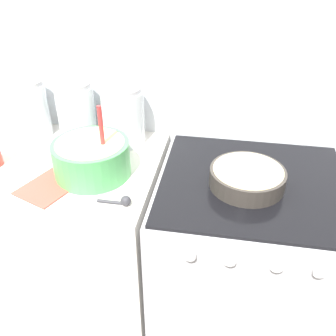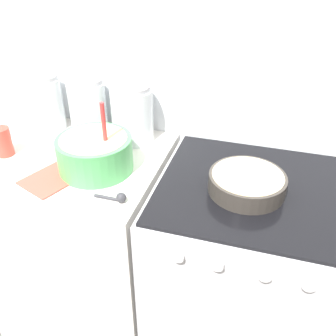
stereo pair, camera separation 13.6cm
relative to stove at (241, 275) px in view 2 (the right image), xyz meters
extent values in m
cube|color=silver|center=(-0.37, 0.35, 0.74)|extent=(4.46, 0.05, 2.40)
cube|color=silver|center=(-0.73, 0.00, 0.00)|extent=(0.71, 0.65, 0.92)
cube|color=silver|center=(0.00, 0.00, -0.01)|extent=(0.71, 0.65, 0.91)
cube|color=black|center=(0.00, 0.00, 0.46)|extent=(0.68, 0.62, 0.01)
cylinder|color=white|center=(-0.20, -0.33, 0.38)|extent=(0.04, 0.02, 0.04)
cylinder|color=white|center=(-0.07, -0.33, 0.38)|extent=(0.04, 0.02, 0.04)
cylinder|color=white|center=(0.07, -0.33, 0.38)|extent=(0.04, 0.02, 0.04)
cylinder|color=white|center=(0.20, -0.33, 0.38)|extent=(0.04, 0.02, 0.04)
cylinder|color=#4CA559|center=(-0.60, -0.05, 0.53)|extent=(0.28, 0.28, 0.13)
cylinder|color=beige|center=(-0.60, -0.05, 0.56)|extent=(0.25, 0.25, 0.07)
cylinder|color=red|center=(-0.55, -0.05, 0.61)|extent=(0.02, 0.02, 0.26)
cylinder|color=#38332D|center=(-0.03, -0.03, 0.50)|extent=(0.27, 0.27, 0.07)
cylinder|color=beige|center=(-0.03, -0.03, 0.50)|extent=(0.25, 0.25, 0.06)
cylinder|color=silver|center=(-0.97, 0.22, 0.58)|extent=(0.15, 0.15, 0.23)
cylinder|color=red|center=(-0.97, 0.22, 0.53)|extent=(0.13, 0.13, 0.14)
cylinder|color=#B2B2B7|center=(-0.97, 0.22, 0.70)|extent=(0.13, 0.13, 0.02)
cylinder|color=silver|center=(-0.76, 0.22, 0.58)|extent=(0.16, 0.16, 0.23)
cylinder|color=silver|center=(-0.76, 0.22, 0.53)|extent=(0.14, 0.14, 0.14)
cylinder|color=#B2B2B7|center=(-0.76, 0.22, 0.71)|extent=(0.14, 0.14, 0.02)
cylinder|color=silver|center=(-0.55, 0.22, 0.58)|extent=(0.18, 0.18, 0.23)
cylinder|color=white|center=(-0.55, 0.22, 0.53)|extent=(0.16, 0.16, 0.14)
cylinder|color=#B2B2B7|center=(-0.55, 0.22, 0.70)|extent=(0.16, 0.16, 0.02)
cylinder|color=#CC3F33|center=(-1.01, -0.06, 0.52)|extent=(0.07, 0.07, 0.12)
cube|color=#CC4C3F|center=(-0.72, -0.14, 0.46)|extent=(0.25, 0.31, 0.01)
cylinder|color=#333338|center=(-0.48, -0.22, 0.47)|extent=(0.09, 0.01, 0.01)
sphere|color=#333338|center=(-0.43, -0.22, 0.48)|extent=(0.04, 0.04, 0.04)
camera|label=1|loc=(-0.12, -1.17, 1.25)|focal=40.00mm
camera|label=2|loc=(0.01, -1.14, 1.25)|focal=40.00mm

